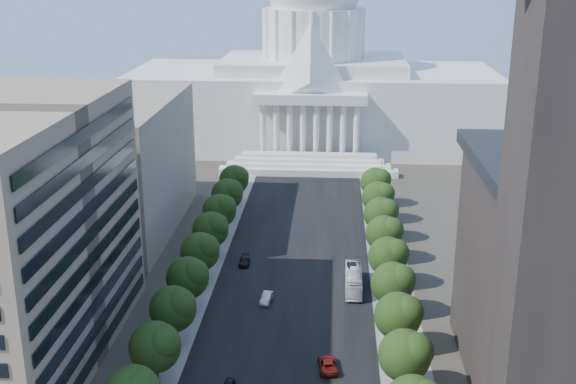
% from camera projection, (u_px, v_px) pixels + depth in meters
% --- Properties ---
extents(road_asphalt, '(30.00, 260.00, 0.01)m').
position_uv_depth(road_asphalt, '(298.00, 248.00, 156.76)').
color(road_asphalt, black).
rests_on(road_asphalt, ground).
extents(sidewalk_left, '(8.00, 260.00, 0.02)m').
position_uv_depth(sidewalk_left, '(211.00, 246.00, 157.94)').
color(sidewalk_left, gray).
rests_on(sidewalk_left, ground).
extents(sidewalk_right, '(8.00, 260.00, 0.02)m').
position_uv_depth(sidewalk_right, '(386.00, 250.00, 155.57)').
color(sidewalk_right, gray).
rests_on(sidewalk_right, ground).
extents(capitol, '(120.00, 56.00, 73.00)m').
position_uv_depth(capitol, '(313.00, 85.00, 240.77)').
color(capitol, white).
rests_on(capitol, ground).
extents(office_block_left_far, '(38.00, 52.00, 30.00)m').
position_uv_depth(office_block_left_far, '(91.00, 166.00, 164.65)').
color(office_block_left_far, gray).
rests_on(office_block_left_far, ground).
extents(tree_l_c, '(7.79, 7.60, 9.97)m').
position_uv_depth(tree_l_c, '(157.00, 346.00, 104.40)').
color(tree_l_c, '#33261C').
rests_on(tree_l_c, ground).
extents(tree_l_d, '(7.79, 7.60, 9.97)m').
position_uv_depth(tree_l_d, '(175.00, 308.00, 115.80)').
color(tree_l_d, '#33261C').
rests_on(tree_l_d, ground).
extents(tree_l_e, '(7.79, 7.60, 9.97)m').
position_uv_depth(tree_l_e, '(189.00, 277.00, 127.20)').
color(tree_l_e, '#33261C').
rests_on(tree_l_e, ground).
extents(tree_l_f, '(7.79, 7.60, 9.97)m').
position_uv_depth(tree_l_f, '(201.00, 251.00, 138.60)').
color(tree_l_f, '#33261C').
rests_on(tree_l_f, ground).
extents(tree_l_g, '(7.79, 7.60, 9.97)m').
position_uv_depth(tree_l_g, '(212.00, 229.00, 150.00)').
color(tree_l_g, '#33261C').
rests_on(tree_l_g, ground).
extents(tree_l_h, '(7.79, 7.60, 9.97)m').
position_uv_depth(tree_l_h, '(221.00, 210.00, 161.40)').
color(tree_l_h, '#33261C').
rests_on(tree_l_h, ground).
extents(tree_l_i, '(7.79, 7.60, 9.97)m').
position_uv_depth(tree_l_i, '(228.00, 193.00, 172.80)').
color(tree_l_i, '#33261C').
rests_on(tree_l_i, ground).
extents(tree_l_j, '(7.79, 7.60, 9.97)m').
position_uv_depth(tree_l_j, '(235.00, 179.00, 184.20)').
color(tree_l_j, '#33261C').
rests_on(tree_l_j, ground).
extents(tree_r_c, '(7.79, 7.60, 9.97)m').
position_uv_depth(tree_r_c, '(407.00, 354.00, 102.16)').
color(tree_r_c, '#33261C').
rests_on(tree_r_c, ground).
extents(tree_r_d, '(7.79, 7.60, 9.97)m').
position_uv_depth(tree_r_d, '(400.00, 315.00, 113.56)').
color(tree_r_d, '#33261C').
rests_on(tree_r_d, ground).
extents(tree_r_e, '(7.79, 7.60, 9.97)m').
position_uv_depth(tree_r_e, '(394.00, 282.00, 124.96)').
color(tree_r_e, '#33261C').
rests_on(tree_r_e, ground).
extents(tree_r_f, '(7.79, 7.60, 9.97)m').
position_uv_depth(tree_r_f, '(390.00, 256.00, 136.36)').
color(tree_r_f, '#33261C').
rests_on(tree_r_f, ground).
extents(tree_r_g, '(7.79, 7.60, 9.97)m').
position_uv_depth(tree_r_g, '(386.00, 233.00, 147.76)').
color(tree_r_g, '#33261C').
rests_on(tree_r_g, ground).
extents(tree_r_h, '(7.79, 7.60, 9.97)m').
position_uv_depth(tree_r_h, '(382.00, 213.00, 159.16)').
color(tree_r_h, '#33261C').
rests_on(tree_r_h, ground).
extents(tree_r_i, '(7.79, 7.60, 9.97)m').
position_uv_depth(tree_r_i, '(379.00, 196.00, 170.56)').
color(tree_r_i, '#33261C').
rests_on(tree_r_i, ground).
extents(tree_r_j, '(7.79, 7.60, 9.97)m').
position_uv_depth(tree_r_j, '(377.00, 182.00, 181.95)').
color(tree_r_j, '#33261C').
rests_on(tree_r_j, ground).
extents(streetlight_b, '(2.61, 0.44, 9.00)m').
position_uv_depth(streetlight_b, '(419.00, 362.00, 101.49)').
color(streetlight_b, gray).
rests_on(streetlight_b, ground).
extents(streetlight_c, '(2.61, 0.44, 9.00)m').
position_uv_depth(streetlight_c, '(403.00, 286.00, 125.24)').
color(streetlight_c, gray).
rests_on(streetlight_c, ground).
extents(streetlight_d, '(2.61, 0.44, 9.00)m').
position_uv_depth(streetlight_d, '(393.00, 234.00, 148.99)').
color(streetlight_d, gray).
rests_on(streetlight_d, ground).
extents(streetlight_e, '(2.61, 0.44, 9.00)m').
position_uv_depth(streetlight_e, '(385.00, 196.00, 172.74)').
color(streetlight_e, gray).
rests_on(streetlight_e, ground).
extents(streetlight_f, '(2.61, 0.44, 9.00)m').
position_uv_depth(streetlight_f, '(379.00, 168.00, 196.48)').
color(streetlight_f, gray).
rests_on(streetlight_f, ground).
extents(car_silver, '(2.25, 5.02, 1.60)m').
position_uv_depth(car_silver, '(266.00, 298.00, 131.82)').
color(car_silver, '#B7B9BF').
rests_on(car_silver, ground).
extents(car_red, '(3.40, 6.17, 1.64)m').
position_uv_depth(car_red, '(328.00, 364.00, 110.15)').
color(car_red, maroon).
rests_on(car_red, ground).
extents(car_dark_b, '(2.16, 5.07, 1.46)m').
position_uv_depth(car_dark_b, '(245.00, 261.00, 148.24)').
color(car_dark_b, black).
rests_on(car_dark_b, ground).
extents(city_bus, '(3.19, 13.14, 3.65)m').
position_uv_depth(city_bus, '(353.00, 280.00, 136.85)').
color(city_bus, silver).
rests_on(city_bus, ground).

